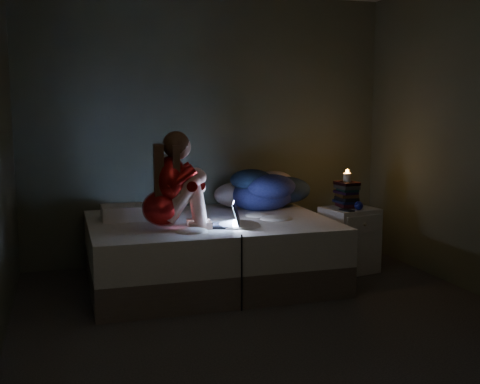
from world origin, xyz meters
name	(u,v)px	position (x,y,z in m)	size (l,w,h in m)	color
floor	(275,325)	(0.00, 0.00, -0.01)	(3.60, 3.80, 0.02)	black
wall_back	(208,129)	(0.00, 1.91, 1.30)	(3.60, 0.02, 2.60)	#464B35
wall_front	(457,164)	(0.00, -1.91, 1.30)	(3.60, 0.02, 2.60)	#464B35
bed	(210,251)	(-0.20, 1.10, 0.28)	(2.03, 1.52, 0.56)	beige
pillow	(127,212)	(-0.87, 1.31, 0.62)	(0.42, 0.30, 0.12)	white
woman	(161,180)	(-0.65, 0.82, 0.95)	(0.48, 0.31, 0.78)	maroon
laptop	(220,214)	(-0.19, 0.75, 0.67)	(0.30, 0.22, 0.22)	black
clothes_pile	(261,188)	(0.41, 1.50, 0.76)	(0.66, 0.53, 0.40)	navy
nightstand	(349,239)	(1.14, 1.08, 0.30)	(0.45, 0.40, 0.59)	silver
book_stack	(347,195)	(1.13, 1.15, 0.71)	(0.19, 0.25, 0.23)	black
candle	(347,179)	(1.13, 1.15, 0.86)	(0.07, 0.07, 0.08)	beige
phone	(343,210)	(1.01, 0.97, 0.60)	(0.07, 0.14, 0.01)	black
blue_orb	(356,206)	(1.13, 0.96, 0.63)	(0.08, 0.08, 0.08)	navy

